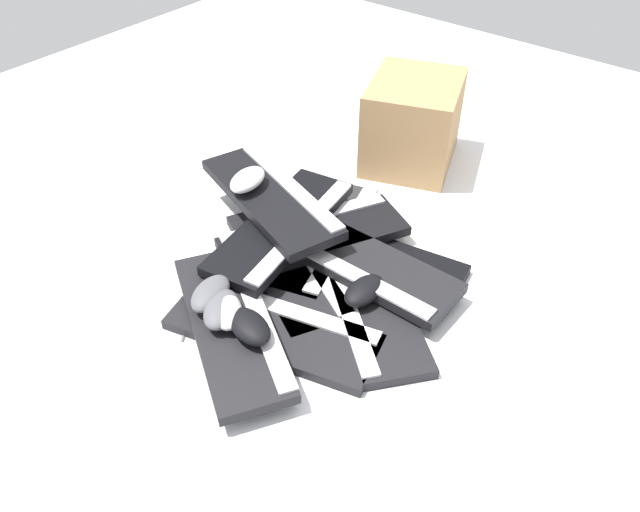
% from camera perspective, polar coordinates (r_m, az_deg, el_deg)
% --- Properties ---
extents(ground_plane, '(3.20, 3.20, 0.00)m').
position_cam_1_polar(ground_plane, '(1.39, 0.01, -2.96)').
color(ground_plane, white).
extents(keyboard_0, '(0.44, 0.40, 0.03)m').
position_cam_1_polar(keyboard_0, '(1.35, 4.50, -4.16)').
color(keyboard_0, black).
rests_on(keyboard_0, ground).
extents(keyboard_1, '(0.46, 0.22, 0.03)m').
position_cam_1_polar(keyboard_1, '(1.45, 4.51, -0.23)').
color(keyboard_1, black).
rests_on(keyboard_1, ground).
extents(keyboard_2, '(0.27, 0.46, 0.03)m').
position_cam_1_polar(keyboard_2, '(1.51, 0.21, 1.85)').
color(keyboard_2, '#232326').
rests_on(keyboard_2, ground).
extents(keyboard_3, '(0.46, 0.34, 0.03)m').
position_cam_1_polar(keyboard_3, '(1.43, -3.03, -0.86)').
color(keyboard_3, black).
rests_on(keyboard_3, ground).
extents(keyboard_4, '(0.46, 0.26, 0.03)m').
position_cam_1_polar(keyboard_4, '(1.29, -4.27, -6.82)').
color(keyboard_4, black).
rests_on(keyboard_4, ground).
extents(keyboard_5, '(0.34, 0.46, 0.03)m').
position_cam_1_polar(keyboard_5, '(1.47, -0.61, 1.88)').
color(keyboard_5, black).
rests_on(keyboard_5, keyboard_2).
extents(keyboard_6, '(0.45, 0.36, 0.03)m').
position_cam_1_polar(keyboard_6, '(1.27, -8.00, -6.16)').
color(keyboard_6, black).
rests_on(keyboard_6, keyboard_4).
extents(keyboard_7, '(0.44, 0.15, 0.03)m').
position_cam_1_polar(keyboard_7, '(1.39, 3.97, -0.72)').
color(keyboard_7, black).
rests_on(keyboard_7, keyboard_1).
extents(keyboard_8, '(0.22, 0.46, 0.03)m').
position_cam_1_polar(keyboard_8, '(1.45, -3.44, 2.71)').
color(keyboard_8, black).
rests_on(keyboard_8, keyboard_5).
extents(keyboard_9, '(0.46, 0.28, 0.03)m').
position_cam_1_polar(keyboard_9, '(1.49, -4.50, 5.42)').
color(keyboard_9, black).
rests_on(keyboard_9, keyboard_8).
extents(mouse_0, '(0.11, 0.13, 0.04)m').
position_cam_1_polar(mouse_0, '(1.41, -3.69, 0.35)').
color(mouse_0, black).
rests_on(mouse_0, keyboard_3).
extents(mouse_1, '(0.13, 0.12, 0.04)m').
position_cam_1_polar(mouse_1, '(1.25, -8.66, -4.89)').
color(mouse_1, '#B7B7BC').
rests_on(mouse_1, keyboard_6).
extents(mouse_2, '(0.11, 0.13, 0.04)m').
position_cam_1_polar(mouse_2, '(1.25, -9.03, -4.84)').
color(mouse_2, '#4C4C51').
rests_on(mouse_2, keyboard_6).
extents(mouse_3, '(0.07, 0.11, 0.04)m').
position_cam_1_polar(mouse_3, '(1.32, 4.08, -3.16)').
color(mouse_3, black).
rests_on(mouse_3, keyboard_0).
extents(mouse_4, '(0.08, 0.12, 0.04)m').
position_cam_1_polar(mouse_4, '(1.49, -6.65, 6.96)').
color(mouse_4, silver).
rests_on(mouse_4, keyboard_9).
extents(mouse_5, '(0.10, 0.12, 0.04)m').
position_cam_1_polar(mouse_5, '(1.29, -9.97, -3.39)').
color(mouse_5, '#4C4C51').
rests_on(mouse_5, keyboard_6).
extents(mouse_6, '(0.12, 0.09, 0.04)m').
position_cam_1_polar(mouse_6, '(1.21, -6.47, -6.42)').
color(mouse_6, black).
rests_on(mouse_6, keyboard_6).
extents(cable_0, '(0.31, 0.41, 0.01)m').
position_cam_1_polar(cable_0, '(1.43, -4.67, -1.67)').
color(cable_0, '#59595B').
rests_on(cable_0, ground).
extents(cardboard_box, '(0.32, 0.34, 0.24)m').
position_cam_1_polar(cardboard_box, '(1.78, 8.44, 11.97)').
color(cardboard_box, '#9E774C').
rests_on(cardboard_box, ground).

